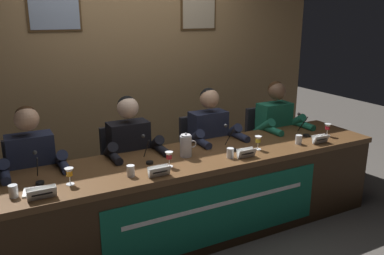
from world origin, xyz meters
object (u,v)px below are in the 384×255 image
object	(u,v)px
conference_table	(198,185)
nameplate_far_right	(320,139)
juice_glass_center_right	(258,140)
water_cup_center_right	(230,153)
microphone_far_right	(304,128)
chair_center_right	(202,161)
panelist_far_left	(33,171)
microphone_far_left	(38,173)
juice_glass_far_right	(328,128)
chair_center_left	(126,175)
panelist_center_right	(212,141)
chair_far_left	(34,193)
chair_far_right	(266,149)
water_cup_far_right	(299,140)
microphone_center_left	(147,154)
nameplate_center_right	(246,153)
nameplate_center_left	(159,171)
water_cup_center_left	(131,171)
juice_glass_center_left	(169,156)
microphone_center_right	(230,142)
document_stack_far_left	(39,191)
water_cup_far_left	(13,192)
water_pitcher_central	(186,146)
panelist_far_right	(278,130)
nameplate_far_left	(42,193)
panelist_center_left	(132,154)

from	to	relation	value
conference_table	nameplate_far_right	bearing A→B (deg)	-6.96
juice_glass_center_right	water_cup_center_right	bearing A→B (deg)	-169.19
microphone_far_right	chair_center_right	bearing A→B (deg)	146.53
panelist_far_left	chair_center_right	size ratio (longest dim) A/B	1.36
microphone_far_left	juice_glass_far_right	size ratio (longest dim) A/B	1.74
chair_center_left	panelist_center_right	bearing A→B (deg)	-13.54
chair_far_left	nameplate_far_right	xyz separation A→B (m)	(2.46, -0.82, 0.35)
chair_center_right	panelist_center_right	distance (m)	0.34
chair_far_right	water_cup_far_right	world-z (taller)	chair_far_right
chair_far_left	microphone_center_left	size ratio (longest dim) A/B	4.16
nameplate_center_right	nameplate_center_left	bearing A→B (deg)	-178.02
nameplate_center_left	nameplate_far_right	world-z (taller)	same
water_cup_center_left	juice_glass_center_left	bearing A→B (deg)	6.97
chair_far_left	chair_center_left	size ratio (longest dim) A/B	1.00
nameplate_center_left	microphone_far_right	distance (m)	1.71
microphone_center_right	document_stack_far_left	distance (m)	1.64
water_cup_far_left	document_stack_far_left	xyz separation A→B (m)	(0.16, 0.01, -0.03)
panelist_center_right	water_pitcher_central	size ratio (longest dim) A/B	5.84
chair_center_right	panelist_center_right	bearing A→B (deg)	-90.00
panelist_far_right	microphone_far_left	bearing A→B (deg)	-172.22
juice_glass_center_right	microphone_far_right	bearing A→B (deg)	11.47
water_cup_far_left	microphone_center_right	bearing A→B (deg)	4.30
nameplate_far_left	water_cup_far_left	xyz separation A→B (m)	(-0.16, 0.12, -0.00)
nameplate_far_left	water_cup_far_left	distance (m)	0.20
juice_glass_center_right	water_cup_center_right	distance (m)	0.34
chair_far_right	chair_center_right	bearing A→B (deg)	180.00
conference_table	panelist_far_left	bearing A→B (deg)	159.20
nameplate_far_left	juice_glass_far_right	distance (m)	2.71
chair_far_right	document_stack_far_left	size ratio (longest dim) A/B	3.84
panelist_far_left	panelist_far_right	bearing A→B (deg)	0.00
nameplate_far_left	nameplate_center_right	world-z (taller)	same
nameplate_center_left	water_cup_far_right	world-z (taller)	water_cup_far_right
microphone_far_left	panelist_center_left	distance (m)	0.90
panelist_far_right	microphone_far_right	world-z (taller)	panelist_far_right
conference_table	microphone_center_left	world-z (taller)	microphone_center_left
conference_table	water_cup_far_right	bearing A→B (deg)	-4.06
panelist_center_right	juice_glass_center_right	distance (m)	0.54
nameplate_far_left	microphone_far_right	xyz separation A→B (m)	(2.52, 0.27, 0.03)
chair_center_left	document_stack_far_left	bearing A→B (deg)	-139.95
juice_glass_far_right	water_cup_far_left	bearing A→B (deg)	-179.35
juice_glass_center_left	chair_far_right	bearing A→B (deg)	24.75
microphone_far_right	water_pitcher_central	bearing A→B (deg)	179.63
panelist_far_right	chair_far_left	bearing A→B (deg)	175.41
microphone_far_left	panelist_far_right	distance (m)	2.50
water_cup_center_right	document_stack_far_left	xyz separation A→B (m)	(-1.52, 0.05, -0.03)
microphone_center_left	microphone_far_left	bearing A→B (deg)	-179.36
juice_glass_center_left	chair_center_left	bearing A→B (deg)	100.85
nameplate_far_right	water_pitcher_central	size ratio (longest dim) A/B	0.83
microphone_center_left	chair_center_right	distance (m)	1.04
nameplate_center_right	water_pitcher_central	size ratio (longest dim) A/B	0.81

